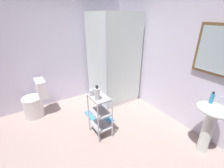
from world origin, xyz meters
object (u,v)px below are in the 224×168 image
Objects in this scene: toilet at (35,102)px; lotion_bottle_white at (97,93)px; hand_soap_bottle at (212,98)px; bath_mat at (99,116)px; pedestal_sink at (211,120)px; shower_stall at (112,82)px; rinse_cup at (91,92)px; storage_cart at (100,113)px.

lotion_bottle_white is (1.25, 0.79, 0.53)m from toilet.
hand_soap_bottle is 2.04m from bath_mat.
lotion_bottle_white is at bearing -132.96° from pedestal_sink.
hand_soap_bottle reaches higher than lotion_bottle_white.
shower_stall is 1.35m from lotion_bottle_white.
pedestal_sink reaches higher than toilet.
lotion_bottle_white reaches higher than pedestal_sink.
pedestal_sink is 1.81m from rinse_cup.
toilet is at bearing -139.94° from pedestal_sink.
lotion_bottle_white is (-1.14, -1.22, 0.27)m from pedestal_sink.
pedestal_sink is at bearing -17.50° from hand_soap_bottle.
toilet is 1.48m from storage_cart.
hand_soap_bottle is at bearing 46.96° from storage_cart.
storage_cart is at bearing 31.74° from rinse_cup.
bath_mat is at bearing -147.80° from hand_soap_bottle.
shower_stall is 8.24× the size of lotion_bottle_white.
toilet is 1.33m from bath_mat.
hand_soap_bottle is 0.72× the size of lotion_bottle_white.
shower_stall is 3.33× the size of bath_mat.
lotion_bottle_white is (-1.06, -1.24, -0.04)m from hand_soap_bottle.
lotion_bottle_white is at bearing -51.05° from storage_cart.
pedestal_sink is at bearing 47.04° from lotion_bottle_white.
bath_mat is (-0.45, 0.21, -0.43)m from storage_cart.
rinse_cup is at bearing -136.55° from pedestal_sink.
lotion_bottle_white is 0.18m from rinse_cup.
hand_soap_bottle is at bearing 32.20° from bath_mat.
pedestal_sink is (2.08, 0.34, 0.12)m from shower_stall.
hand_soap_bottle is (-0.08, 0.02, 0.31)m from pedestal_sink.
shower_stall is 2.08m from hand_soap_bottle.
pedestal_sink is 1.09× the size of storage_cart.
lotion_bottle_white is at bearing -27.96° from bath_mat.
toilet reaches higher than storage_cart.
lotion_bottle_white reaches higher than rinse_cup.
storage_cart is at bearing 128.95° from lotion_bottle_white.
rinse_cup is 0.17× the size of bath_mat.
hand_soap_bottle reaches higher than toilet.
bath_mat is at bearing 139.26° from rinse_cup.
shower_stall is 1.70m from toilet.
shower_stall is 0.89m from bath_mat.
rinse_cup reaches higher than storage_cart.
rinse_cup is at bearing -174.13° from lotion_bottle_white.
lotion_bottle_white reaches higher than bath_mat.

